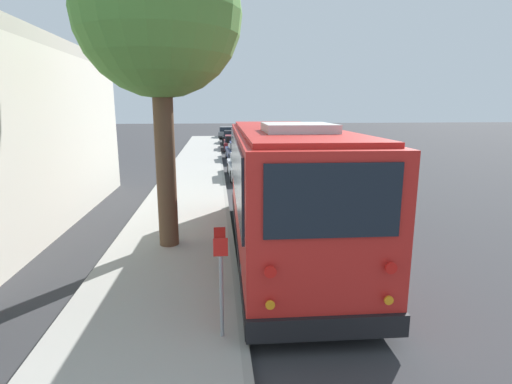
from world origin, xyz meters
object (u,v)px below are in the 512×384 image
parked_sedan_navy (240,152)px  parked_sedan_gray (227,133)px  street_tree (159,3)px  parked_sedan_maroon (233,143)px  sign_post_far (220,259)px  shuttle_bus (285,184)px  parked_sedan_silver (246,167)px  parked_sedan_black (231,138)px  sign_post_near (221,287)px

parked_sedan_navy → parked_sedan_gray: bearing=-2.1°
parked_sedan_navy → street_tree: 18.37m
parked_sedan_maroon → sign_post_far: (-27.19, 1.50, 0.24)m
parked_sedan_maroon → sign_post_far: bearing=177.9°
parked_sedan_gray → street_tree: (-37.48, 2.60, 5.42)m
shuttle_bus → street_tree: size_ratio=1.10×
parked_sedan_gray → parked_sedan_maroon: bearing=-175.9°
sign_post_far → parked_sedan_navy: bearing=-4.6°
parked_sedan_gray → sign_post_far: sign_post_far is taller
shuttle_bus → parked_sedan_gray: bearing=1.9°
parked_sedan_navy → parked_sedan_maroon: (6.92, 0.13, -0.02)m
parked_sedan_silver → street_tree: 12.08m
shuttle_bus → parked_sedan_black: size_ratio=2.11×
parked_sedan_navy → parked_sedan_black: 12.82m
street_tree → parked_sedan_gray: bearing=-4.0°
sign_post_far → parked_sedan_black: bearing=-2.7°
parked_sedan_navy → parked_sedan_black: size_ratio=1.00×
parked_sedan_black → parked_sedan_gray: (7.36, 0.27, 0.01)m
parked_sedan_silver → parked_sedan_gray: parked_sedan_gray is taller
shuttle_bus → sign_post_near: 4.41m
parked_sedan_silver → parked_sedan_black: (19.71, -0.06, 0.02)m
shuttle_bus → parked_sedan_black: bearing=1.5°
parked_sedan_black → sign_post_near: (-34.66, 1.57, 0.37)m
shuttle_bus → parked_sedan_silver: shuttle_bus is taller
parked_sedan_navy → sign_post_far: (-20.27, 1.64, 0.22)m
shuttle_bus → sign_post_near: bearing=158.5°
parked_sedan_maroon → street_tree: (-24.22, 2.80, 5.46)m
parked_sedan_silver → parked_sedan_maroon: bearing=-1.3°
parked_sedan_silver → sign_post_far: (-13.39, 1.51, 0.24)m
parked_sedan_silver → parked_sedan_black: 19.71m
parked_sedan_maroon → shuttle_bus: bearing=-178.5°
parked_sedan_navy → shuttle_bus: bearing=177.1°
parked_sedan_maroon → sign_post_near: (-28.75, 1.50, 0.40)m
parked_sedan_maroon → parked_sedan_black: size_ratio=1.09×
shuttle_bus → parked_sedan_maroon: 24.79m
sign_post_near → parked_sedan_gray: bearing=-1.8°
parked_sedan_maroon → sign_post_near: size_ratio=2.89×
parked_sedan_maroon → parked_sedan_black: 5.91m
parked_sedan_gray → street_tree: size_ratio=0.55×
parked_sedan_gray → sign_post_near: (-42.02, 1.30, 0.36)m
shuttle_bus → parked_sedan_black: (30.66, 0.10, -1.17)m
parked_sedan_maroon → parked_sedan_black: parked_sedan_black is taller
parked_sedan_silver → parked_sedan_navy: 6.89m
sign_post_near → parked_sedan_navy: bearing=-4.3°
shuttle_bus → parked_sedan_gray: size_ratio=2.02×
parked_sedan_gray → sign_post_far: (-40.46, 1.30, 0.20)m
parked_sedan_silver → sign_post_far: sign_post_far is taller
sign_post_near → sign_post_far: 1.57m
parked_sedan_black → sign_post_far: size_ratio=3.28×
parked_sedan_gray → sign_post_far: size_ratio=3.44×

